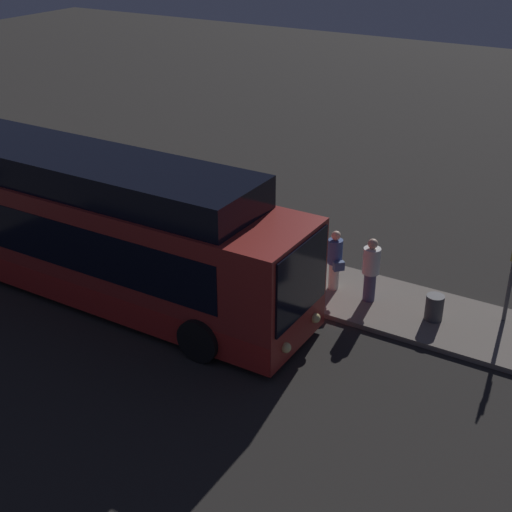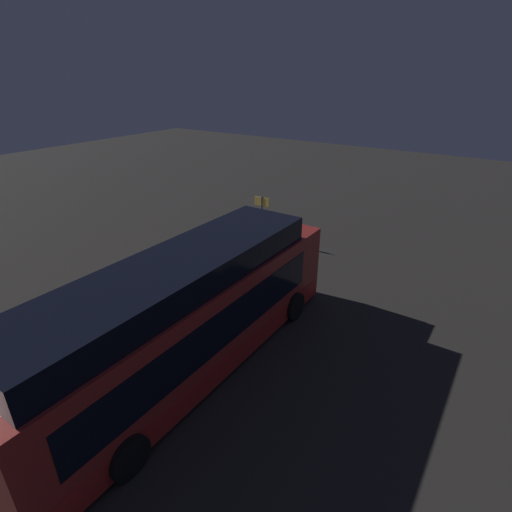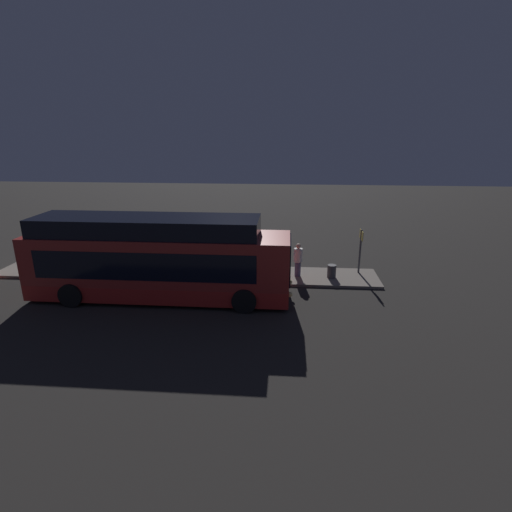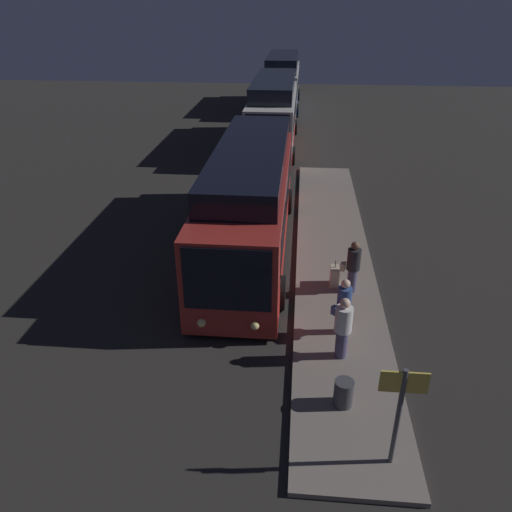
# 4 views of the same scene
# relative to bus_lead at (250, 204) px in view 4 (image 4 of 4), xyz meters

# --- Properties ---
(ground) EXTENTS (80.00, 80.00, 0.00)m
(ground) POSITION_rel_bus_lead_xyz_m (0.42, 0.14, -1.69)
(ground) COLOR #2B2826
(platform) EXTENTS (20.00, 2.61, 0.13)m
(platform) POSITION_rel_bus_lead_xyz_m (0.42, 3.04, -1.62)
(platform) COLOR slate
(platform) RESTS_ON ground
(bus_lead) EXTENTS (11.68, 2.88, 3.73)m
(bus_lead) POSITION_rel_bus_lead_xyz_m (0.00, 0.00, 0.00)
(bus_lead) COLOR maroon
(bus_lead) RESTS_ON ground
(bus_second) EXTENTS (10.73, 2.86, 4.04)m
(bus_second) POSITION_rel_bus_lead_xyz_m (-14.17, -0.00, 0.14)
(bus_second) COLOR silver
(bus_second) RESTS_ON ground
(bus_third) EXTENTS (11.05, 2.89, 4.15)m
(bus_third) POSITION_rel_bus_lead_xyz_m (-26.69, 0.00, 0.16)
(bus_third) COLOR silver
(bus_third) RESTS_ON ground
(passenger_boarding) EXTENTS (0.50, 0.65, 1.70)m
(passenger_boarding) POSITION_rel_bus_lead_xyz_m (3.07, 3.45, -0.65)
(passenger_boarding) COLOR #4C476B
(passenger_boarding) RESTS_ON platform
(passenger_waiting) EXTENTS (0.61, 0.61, 1.72)m
(passenger_waiting) POSITION_rel_bus_lead_xyz_m (6.31, 2.94, -0.64)
(passenger_waiting) COLOR #4C476B
(passenger_waiting) RESTS_ON platform
(passenger_with_bags) EXTENTS (0.63, 0.62, 1.65)m
(passenger_with_bags) POSITION_rel_bus_lead_xyz_m (5.29, 3.02, -0.68)
(passenger_with_bags) COLOR silver
(passenger_with_bags) RESTS_ON platform
(suitcase) EXTENTS (0.48, 0.27, 0.87)m
(suitcase) POSITION_rel_bus_lead_xyz_m (2.74, 2.95, -1.25)
(suitcase) COLOR beige
(suitcase) RESTS_ON platform
(sign_post) EXTENTS (0.10, 0.88, 2.31)m
(sign_post) POSITION_rel_bus_lead_xyz_m (9.53, 3.73, -0.05)
(sign_post) COLOR #4C4C51
(sign_post) RESTS_ON platform
(trash_bin) EXTENTS (0.44, 0.44, 0.65)m
(trash_bin) POSITION_rel_bus_lead_xyz_m (8.03, 2.89, -1.23)
(trash_bin) COLOR #3F3F44
(trash_bin) RESTS_ON platform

